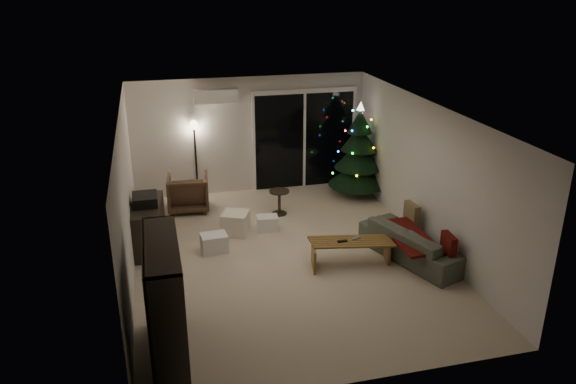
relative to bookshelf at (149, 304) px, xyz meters
name	(u,v)px	position (x,y,z in m)	size (l,w,h in m)	color
room	(291,170)	(2.71, 3.72, 0.23)	(6.50, 7.51, 2.60)	beige
bookshelf	(149,304)	(0.00, 0.00, 0.00)	(0.40, 1.58, 1.58)	black
media_cabinet	(147,226)	(0.00, 3.15, -0.38)	(0.49, 1.30, 0.81)	black
stereo	(145,200)	(0.00, 3.15, 0.11)	(0.41, 0.49, 0.17)	black
armchair	(188,192)	(0.82, 4.68, -0.41)	(0.80, 0.82, 0.75)	#4C3420
ottoman	(236,223)	(1.56, 3.34, -0.58)	(0.46, 0.46, 0.41)	silver
cardboard_box_a	(214,243)	(1.09, 2.72, -0.63)	(0.44, 0.33, 0.31)	white
cardboard_box_b	(267,223)	(2.16, 3.35, -0.65)	(0.39, 0.29, 0.27)	white
side_table	(279,202)	(2.55, 4.02, -0.54)	(0.40, 0.40, 0.50)	black
floor_lamp	(196,160)	(1.07, 5.43, 0.00)	(0.25, 0.25, 1.58)	black
sofa	(414,243)	(4.30, 1.66, -0.50)	(1.95, 0.76, 0.57)	#3F4537
sofa_throw	(409,236)	(4.20, 1.66, -0.38)	(0.61, 1.41, 0.05)	#3D0A09
cushion_a	(412,214)	(4.55, 2.31, -0.27)	(0.11, 0.38, 0.38)	olive
cushion_b	(448,246)	(4.55, 1.01, -0.27)	(0.11, 0.38, 0.38)	#3D0A09
coffee_table	(351,252)	(3.21, 1.73, -0.58)	(1.32, 0.46, 0.42)	brown
remote_a	(342,241)	(3.06, 1.73, -0.36)	(0.17, 0.05, 0.02)	black
remote_b	(356,238)	(3.31, 1.78, -0.36)	(0.15, 0.04, 0.02)	slate
christmas_tree	(359,150)	(4.42, 4.65, 0.23)	(1.26, 1.26, 2.03)	black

